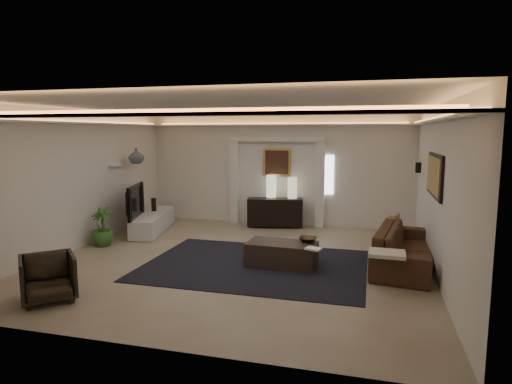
% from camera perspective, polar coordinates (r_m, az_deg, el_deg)
% --- Properties ---
extents(floor, '(7.00, 7.00, 0.00)m').
position_cam_1_polar(floor, '(8.41, -2.41, -8.96)').
color(floor, '#9F9581').
rests_on(floor, ground).
extents(ceiling, '(7.00, 7.00, 0.00)m').
position_cam_1_polar(ceiling, '(8.07, -2.53, 11.17)').
color(ceiling, white).
rests_on(ceiling, ground).
extents(wall_back, '(7.00, 0.00, 7.00)m').
position_cam_1_polar(wall_back, '(11.48, 2.79, 2.94)').
color(wall_back, silver).
rests_on(wall_back, ground).
extents(wall_front, '(7.00, 0.00, 7.00)m').
position_cam_1_polar(wall_front, '(4.93, -14.80, -3.91)').
color(wall_front, silver).
rests_on(wall_front, ground).
extents(wall_left, '(0.00, 7.00, 7.00)m').
position_cam_1_polar(wall_left, '(9.75, -22.50, 1.47)').
color(wall_left, silver).
rests_on(wall_left, ground).
extents(wall_right, '(0.00, 7.00, 7.00)m').
position_cam_1_polar(wall_right, '(7.82, 22.82, 0.01)').
color(wall_right, silver).
rests_on(wall_right, ground).
extents(cove_soffit, '(7.00, 7.00, 0.04)m').
position_cam_1_polar(cove_soffit, '(8.05, -2.51, 9.18)').
color(cove_soffit, silver).
rests_on(cove_soffit, ceiling).
extents(daylight_slit, '(0.25, 0.03, 1.00)m').
position_cam_1_polar(daylight_slit, '(11.26, 9.50, 2.23)').
color(daylight_slit, white).
rests_on(daylight_slit, wall_back).
extents(area_rug, '(4.00, 3.00, 0.01)m').
position_cam_1_polar(area_rug, '(8.12, -0.10, -9.54)').
color(area_rug, black).
rests_on(area_rug, ground).
extents(pilaster_left, '(0.22, 0.20, 2.20)m').
position_cam_1_polar(pilaster_left, '(11.72, -2.83, 1.32)').
color(pilaster_left, silver).
rests_on(pilaster_left, ground).
extents(pilaster_right, '(0.22, 0.20, 2.20)m').
position_cam_1_polar(pilaster_right, '(11.23, 8.42, 0.96)').
color(pilaster_right, silver).
rests_on(pilaster_right, ground).
extents(alcove_header, '(2.52, 0.20, 0.12)m').
position_cam_1_polar(alcove_header, '(11.34, 2.71, 6.93)').
color(alcove_header, silver).
rests_on(alcove_header, wall_back).
extents(painting_frame, '(0.74, 0.04, 0.74)m').
position_cam_1_polar(painting_frame, '(11.44, 2.77, 3.92)').
color(painting_frame, tan).
rests_on(painting_frame, wall_back).
extents(painting_canvas, '(0.62, 0.02, 0.62)m').
position_cam_1_polar(painting_canvas, '(11.41, 2.74, 3.92)').
color(painting_canvas, '#4C2D1E').
rests_on(painting_canvas, wall_back).
extents(art_panel_frame, '(0.04, 1.64, 0.74)m').
position_cam_1_polar(art_panel_frame, '(8.08, 22.42, 2.06)').
color(art_panel_frame, black).
rests_on(art_panel_frame, wall_right).
extents(art_panel_gold, '(0.02, 1.50, 0.62)m').
position_cam_1_polar(art_panel_gold, '(8.08, 22.25, 2.06)').
color(art_panel_gold, tan).
rests_on(art_panel_gold, wall_right).
extents(wall_sconce, '(0.12, 0.12, 0.22)m').
position_cam_1_polar(wall_sconce, '(9.95, 20.53, 3.02)').
color(wall_sconce, black).
rests_on(wall_sconce, wall_right).
extents(wall_niche, '(0.10, 0.55, 0.04)m').
position_cam_1_polar(wall_niche, '(10.84, -17.81, 3.34)').
color(wall_niche, silver).
rests_on(wall_niche, wall_left).
extents(console, '(1.46, 0.69, 0.70)m').
position_cam_1_polar(console, '(11.19, 2.50, -2.62)').
color(console, black).
rests_on(console, ground).
extents(lamp_left, '(0.32, 0.32, 0.57)m').
position_cam_1_polar(lamp_left, '(11.30, 2.02, 1.03)').
color(lamp_left, beige).
rests_on(lamp_left, console).
extents(lamp_right, '(0.30, 0.30, 0.53)m').
position_cam_1_polar(lamp_right, '(11.19, 4.79, 0.93)').
color(lamp_right, beige).
rests_on(lamp_right, console).
extents(media_ledge, '(1.07, 2.34, 0.43)m').
position_cam_1_polar(media_ledge, '(11.10, -13.30, -3.83)').
color(media_ledge, silver).
rests_on(media_ledge, ground).
extents(tv, '(1.34, 0.56, 0.78)m').
position_cam_1_polar(tv, '(10.64, -16.22, -1.08)').
color(tv, black).
rests_on(tv, media_ledge).
extents(figurine, '(0.14, 0.14, 0.33)m').
position_cam_1_polar(figurine, '(11.35, -13.27, -1.44)').
color(figurine, black).
rests_on(figurine, media_ledge).
extents(ginger_jar, '(0.48, 0.48, 0.38)m').
position_cam_1_polar(ginger_jar, '(11.02, -15.44, 4.60)').
color(ginger_jar, slate).
rests_on(ginger_jar, wall_niche).
extents(plant, '(0.51, 0.51, 0.83)m').
position_cam_1_polar(plant, '(9.93, -19.58, -4.34)').
color(plant, '#366326').
rests_on(plant, ground).
extents(sofa, '(2.56, 1.31, 0.72)m').
position_cam_1_polar(sofa, '(8.40, 19.06, -6.88)').
color(sofa, '#432919').
rests_on(sofa, ground).
extents(throw_blanket, '(0.56, 0.47, 0.06)m').
position_cam_1_polar(throw_blanket, '(7.16, 16.81, -7.74)').
color(throw_blanket, beige).
rests_on(throw_blanket, sofa).
extents(throw_pillow, '(0.24, 0.46, 0.44)m').
position_cam_1_polar(throw_pillow, '(9.40, 17.65, -4.07)').
color(throw_pillow, tan).
rests_on(throw_pillow, sofa).
extents(coffee_table, '(1.28, 0.74, 0.46)m').
position_cam_1_polar(coffee_table, '(8.05, 3.41, -8.22)').
color(coffee_table, black).
rests_on(coffee_table, ground).
extents(bowl, '(0.35, 0.35, 0.08)m').
position_cam_1_polar(bowl, '(8.09, 6.84, -6.39)').
color(bowl, '#352316').
rests_on(bowl, coffee_table).
extents(magazine, '(0.30, 0.26, 0.03)m').
position_cam_1_polar(magazine, '(7.57, 7.56, -7.60)').
color(magazine, white).
rests_on(magazine, coffee_table).
extents(armchair, '(1.04, 1.04, 0.68)m').
position_cam_1_polar(armchair, '(7.08, -25.63, -10.14)').
color(armchair, black).
rests_on(armchair, ground).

